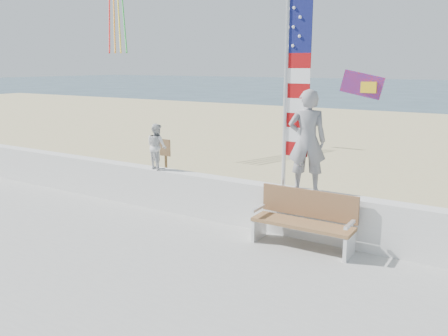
{
  "coord_description": "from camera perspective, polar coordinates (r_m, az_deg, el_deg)",
  "views": [
    {
      "loc": [
        5.04,
        -5.98,
        3.36
      ],
      "look_at": [
        0.2,
        1.8,
        1.35
      ],
      "focal_mm": 38.0,
      "sensor_mm": 36.0,
      "label": 1
    }
  ],
  "objects": [
    {
      "name": "ground",
      "position": [
        8.51,
        -7.7,
        -10.99
      ],
      "size": [
        220.0,
        220.0,
        0.0
      ],
      "primitive_type": "plane",
      "color": "#2C4959",
      "rests_on": "ground"
    },
    {
      "name": "sand",
      "position": [
        16.15,
        13.0,
        0.19
      ],
      "size": [
        90.0,
        40.0,
        0.08
      ],
      "primitive_type": "cube",
      "color": "#C9BB86",
      "rests_on": "ground"
    },
    {
      "name": "seawall",
      "position": [
        9.83,
        -0.38,
        -3.76
      ],
      "size": [
        30.0,
        0.35,
        0.9
      ],
      "primitive_type": "cube",
      "color": "silver",
      "rests_on": "boardwalk"
    },
    {
      "name": "adult",
      "position": [
        8.7,
        9.97,
        3.25
      ],
      "size": [
        0.8,
        0.67,
        1.86
      ],
      "primitive_type": "imported",
      "rotation": [
        0.0,
        0.0,
        3.53
      ],
      "color": "gray",
      "rests_on": "seawall"
    },
    {
      "name": "child",
      "position": [
        10.58,
        -8.07,
        2.6
      ],
      "size": [
        0.59,
        0.52,
        1.01
      ],
      "primitive_type": "imported",
      "rotation": [
        0.0,
        0.0,
        2.81
      ],
      "color": "silver",
      "rests_on": "seawall"
    },
    {
      "name": "bench",
      "position": [
        8.53,
        9.67,
        -6.05
      ],
      "size": [
        1.8,
        0.57,
        1.0
      ],
      "color": "olive",
      "rests_on": "boardwalk"
    },
    {
      "name": "flag",
      "position": [
        8.73,
        8.23,
        9.83
      ],
      "size": [
        0.5,
        0.08,
        3.5
      ],
      "color": "silver",
      "rests_on": "seawall"
    },
    {
      "name": "parafoil_kite",
      "position": [
        9.99,
        16.45,
        9.57
      ],
      "size": [
        0.88,
        0.37,
        0.59
      ],
      "color": "red",
      "rests_on": "ground"
    },
    {
      "name": "sign",
      "position": [
        11.98,
        -7.03,
        0.64
      ],
      "size": [
        0.32,
        0.07,
        1.46
      ],
      "color": "brown",
      "rests_on": "sand"
    }
  ]
}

